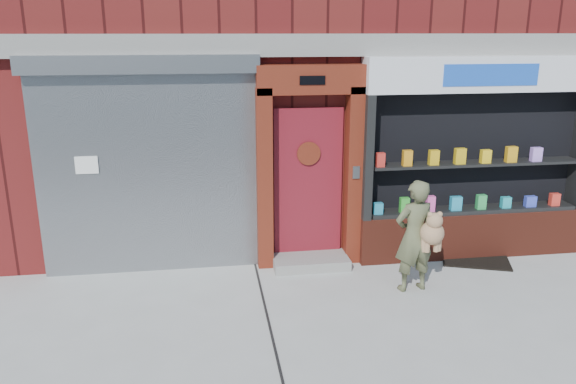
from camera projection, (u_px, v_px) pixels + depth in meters
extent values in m
plane|color=#9E9E99|center=(398.00, 319.00, 6.75)|extent=(80.00, 80.00, 0.00)
cube|color=gray|center=(364.00, 45.00, 7.70)|extent=(12.00, 0.16, 0.30)
cube|color=gray|center=(149.00, 176.00, 7.77)|extent=(3.00, 0.10, 2.80)
cube|color=slate|center=(140.00, 64.00, 7.30)|extent=(3.10, 0.30, 0.24)
cube|color=white|center=(87.00, 165.00, 7.54)|extent=(0.30, 0.01, 0.24)
cube|color=#5C1C0F|center=(264.00, 180.00, 7.95)|extent=(0.22, 0.28, 2.60)
cube|color=#5C1C0F|center=(353.00, 177.00, 8.14)|extent=(0.22, 0.28, 2.60)
cube|color=#5C1C0F|center=(310.00, 79.00, 7.66)|extent=(1.50, 0.28, 0.40)
cube|color=black|center=(312.00, 80.00, 7.52)|extent=(0.35, 0.01, 0.12)
cube|color=maroon|center=(308.00, 183.00, 8.18)|extent=(1.00, 0.06, 2.20)
cylinder|color=black|center=(309.00, 153.00, 8.02)|extent=(0.28, 0.02, 0.28)
cylinder|color=#5C1C0F|center=(309.00, 154.00, 8.01)|extent=(0.34, 0.02, 0.34)
cube|color=gray|center=(310.00, 262.00, 8.24)|extent=(1.10, 0.55, 0.15)
cube|color=slate|center=(356.00, 172.00, 7.97)|extent=(0.10, 0.02, 0.18)
cube|color=maroon|center=(469.00, 233.00, 8.61)|extent=(3.50, 0.40, 0.70)
cube|color=black|center=(366.00, 157.00, 8.02)|extent=(0.12, 0.40, 1.80)
cube|color=black|center=(471.00, 151.00, 8.44)|extent=(3.30, 0.03, 1.80)
cube|color=black|center=(471.00, 209.00, 8.51)|extent=(3.20, 0.36, 0.06)
cube|color=black|center=(476.00, 163.00, 8.31)|extent=(3.20, 0.36, 0.04)
cube|color=white|center=(484.00, 74.00, 7.95)|extent=(3.50, 0.40, 0.50)
cube|color=#1746AE|center=(491.00, 75.00, 7.75)|extent=(1.40, 0.01, 0.30)
cube|color=teal|center=(378.00, 208.00, 8.18)|extent=(0.13, 0.09, 0.17)
cube|color=green|center=(404.00, 205.00, 8.23)|extent=(0.13, 0.09, 0.23)
cube|color=#F050AB|center=(430.00, 204.00, 8.29)|extent=(0.12, 0.09, 0.24)
cube|color=teal|center=(456.00, 203.00, 8.35)|extent=(0.16, 0.09, 0.21)
cube|color=green|center=(481.00, 202.00, 8.41)|extent=(0.14, 0.09, 0.22)
cube|color=teal|center=(506.00, 202.00, 8.47)|extent=(0.14, 0.09, 0.17)
cube|color=blue|center=(530.00, 201.00, 8.53)|extent=(0.17, 0.09, 0.16)
cube|color=red|center=(554.00, 199.00, 8.58)|extent=(0.14, 0.09, 0.19)
cube|color=red|center=(380.00, 160.00, 7.98)|extent=(0.12, 0.09, 0.20)
cube|color=orange|center=(407.00, 158.00, 8.04)|extent=(0.13, 0.09, 0.23)
cube|color=gold|center=(434.00, 157.00, 8.10)|extent=(0.14, 0.09, 0.22)
cube|color=gold|center=(460.00, 156.00, 8.15)|extent=(0.16, 0.09, 0.23)
cube|color=yellow|center=(486.00, 156.00, 8.21)|extent=(0.14, 0.09, 0.20)
cube|color=orange|center=(511.00, 154.00, 8.27)|extent=(0.16, 0.09, 0.23)
cube|color=#BC87F4|center=(536.00, 154.00, 8.33)|extent=(0.16, 0.09, 0.21)
imported|color=#565A3B|center=(414.00, 236.00, 7.33)|extent=(0.60, 0.45, 1.51)
sphere|color=#A07550|center=(432.00, 233.00, 7.22)|extent=(0.31, 0.31, 0.31)
sphere|color=#A07550|center=(435.00, 221.00, 7.12)|extent=(0.21, 0.21, 0.21)
sphere|color=#A07550|center=(430.00, 215.00, 7.09)|extent=(0.07, 0.07, 0.07)
sphere|color=#A07550|center=(440.00, 214.00, 7.10)|extent=(0.07, 0.07, 0.07)
cylinder|color=#A07550|center=(424.00, 245.00, 7.25)|extent=(0.07, 0.07, 0.19)
cylinder|color=#A07550|center=(439.00, 244.00, 7.28)|extent=(0.07, 0.07, 0.19)
cylinder|color=#A07550|center=(427.00, 245.00, 7.23)|extent=(0.07, 0.07, 0.19)
cylinder|color=#A07550|center=(436.00, 245.00, 7.25)|extent=(0.07, 0.07, 0.19)
cube|color=black|center=(475.00, 260.00, 8.47)|extent=(1.14, 0.97, 0.02)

